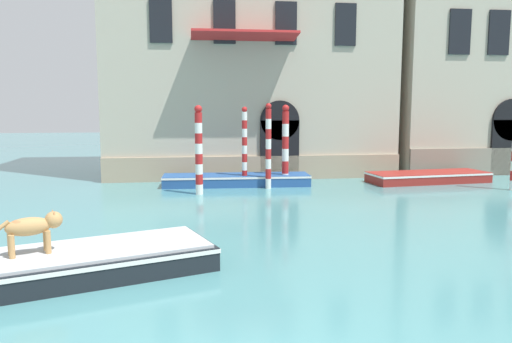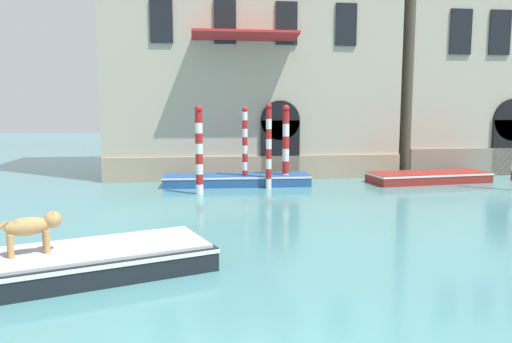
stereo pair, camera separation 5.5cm
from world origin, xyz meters
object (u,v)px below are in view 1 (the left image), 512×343
object	(u,v)px
mooring_pole_2	(285,145)
mooring_pole_4	(268,146)
boat_moored_far	(428,177)
mooring_pole_0	(245,147)
mooring_pole_1	(199,150)
boat_foreground	(53,266)
boat_moored_near_palazzo	(236,180)
dog_on_deck	(33,227)

from	to	relation	value
mooring_pole_2	mooring_pole_4	size ratio (longest dim) A/B	0.98
boat_moored_far	mooring_pole_2	size ratio (longest dim) A/B	1.61
mooring_pole_0	mooring_pole_1	world-z (taller)	mooring_pole_1
mooring_pole_4	mooring_pole_1	bearing A→B (deg)	-160.73
boat_moored_far	boat_foreground	bearing A→B (deg)	-146.61
boat_foreground	boat_moored_far	world-z (taller)	boat_foreground
mooring_pole_0	boat_moored_near_palazzo	bearing A→B (deg)	130.81
boat_foreground	mooring_pole_0	bearing A→B (deg)	45.96
boat_moored_far	mooring_pole_2	distance (m)	6.53
mooring_pole_1	boat_moored_near_palazzo	bearing A→B (deg)	50.49
mooring_pole_0	mooring_pole_4	bearing A→B (deg)	-33.30
mooring_pole_2	mooring_pole_4	world-z (taller)	mooring_pole_4
dog_on_deck	mooring_pole_1	size ratio (longest dim) A/B	0.34
boat_foreground	mooring_pole_1	distance (m)	9.58
boat_moored_near_palazzo	mooring_pole_2	bearing A→B (deg)	-6.23
boat_moored_near_palazzo	boat_moored_far	bearing A→B (deg)	0.96
boat_foreground	boat_moored_near_palazzo	size ratio (longest dim) A/B	1.05
boat_foreground	mooring_pole_0	distance (m)	11.70
boat_moored_near_palazzo	boat_foreground	bearing A→B (deg)	-110.34
boat_moored_near_palazzo	mooring_pole_0	xyz separation A→B (m)	(0.31, -0.36, 1.41)
mooring_pole_1	boat_foreground	bearing A→B (deg)	-108.20
mooring_pole_2	boat_foreground	bearing A→B (deg)	-121.67
boat_moored_near_palazzo	mooring_pole_4	bearing A→B (deg)	-35.91
boat_foreground	dog_on_deck	size ratio (longest dim) A/B	5.68
mooring_pole_4	boat_moored_far	bearing A→B (deg)	6.01
mooring_pole_1	mooring_pole_0	bearing A→B (deg)	39.54
dog_on_deck	boat_foreground	bearing A→B (deg)	-20.92
boat_moored_far	mooring_pole_2	xyz separation A→B (m)	(-6.36, -0.11, 1.46)
mooring_pole_2	mooring_pole_4	xyz separation A→B (m)	(-0.81, -0.64, 0.03)
boat_moored_far	dog_on_deck	bearing A→B (deg)	-147.24
boat_moored_far	mooring_pole_4	distance (m)	7.36
dog_on_deck	mooring_pole_2	xyz separation A→B (m)	(6.85, 10.63, 0.64)
boat_moored_far	mooring_pole_4	xyz separation A→B (m)	(-7.17, -0.76, 1.49)
mooring_pole_2	mooring_pole_0	bearing A→B (deg)	-178.09
boat_foreground	boat_moored_far	xyz separation A→B (m)	(12.91, 10.73, -0.05)
boat_foreground	mooring_pole_1	bearing A→B (deg)	52.41
boat_moored_far	mooring_pole_1	bearing A→B (deg)	-176.51
dog_on_deck	mooring_pole_0	bearing A→B (deg)	41.06
dog_on_deck	mooring_pole_1	world-z (taller)	mooring_pole_1
boat_moored_far	mooring_pole_4	world-z (taller)	mooring_pole_4
boat_moored_near_palazzo	mooring_pole_4	distance (m)	2.12
boat_moored_far	mooring_pole_0	size ratio (longest dim) A/B	1.65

